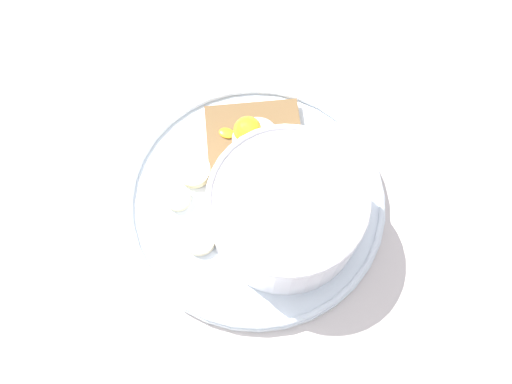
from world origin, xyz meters
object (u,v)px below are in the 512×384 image
poached_egg (253,135)px  banana_slice_back (195,171)px  toast_slice (255,146)px  banana_slice_left (178,198)px  banana_slice_front (200,240)px  oatmeal_bowl (286,210)px

poached_egg → banana_slice_back: 7.08cm
toast_slice → poached_egg: size_ratio=2.19×
banana_slice_left → banana_slice_back: bearing=-142.1°
banana_slice_left → banana_slice_back: size_ratio=0.91×
banana_slice_front → banana_slice_left: size_ratio=1.13×
banana_slice_front → toast_slice: bearing=-141.9°
toast_slice → banana_slice_back: bearing=1.0°
banana_slice_left → poached_egg: bearing=-165.8°
banana_slice_front → poached_egg: bearing=-140.6°
oatmeal_bowl → toast_slice: size_ratio=1.18×
banana_slice_front → banana_slice_back: banana_slice_back is taller
toast_slice → banana_slice_back: (6.88, 0.12, -0.06)cm
poached_egg → banana_slice_front: size_ratio=1.40×
oatmeal_bowl → banana_slice_back: 11.07cm
banana_slice_back → oatmeal_bowl: bearing=125.7°
oatmeal_bowl → banana_slice_left: (8.87, -6.61, -3.00)cm
poached_egg → banana_slice_left: bearing=14.2°
toast_slice → banana_slice_left: 9.78cm
toast_slice → banana_slice_back: size_ratio=3.16×
poached_egg → banana_slice_back: poached_egg is taller
banana_slice_front → banana_slice_left: 4.99cm
toast_slice → banana_slice_front: size_ratio=3.06×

